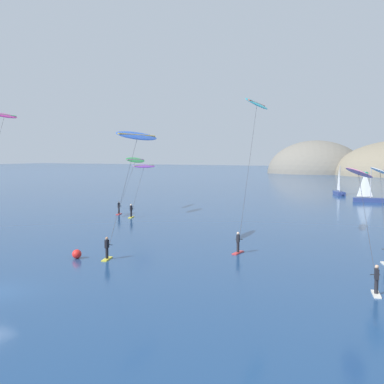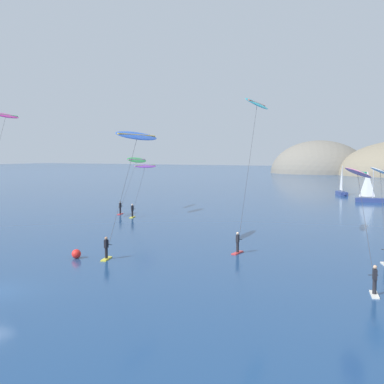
{
  "view_description": "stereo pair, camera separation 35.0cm",
  "coord_description": "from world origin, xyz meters",
  "px_view_note": "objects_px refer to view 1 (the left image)",
  "views": [
    {
      "loc": [
        22.97,
        -17.93,
        7.87
      ],
      "look_at": [
        2.74,
        19.44,
        4.53
      ],
      "focal_mm": 45.0,
      "sensor_mm": 36.0,
      "label": 1
    },
    {
      "loc": [
        23.28,
        -17.76,
        7.87
      ],
      "look_at": [
        2.74,
        19.44,
        4.53
      ],
      "focal_mm": 45.0,
      "sensor_mm": 36.0,
      "label": 2
    }
  ],
  "objects_px": {
    "kitesurfer_white": "(381,176)",
    "kitesurfer_pink": "(360,180)",
    "sailboat_near": "(370,198)",
    "kitesurfer_magenta": "(2,126)",
    "kitesurfer_cyan": "(256,112)",
    "kitesurfer_purple": "(143,169)",
    "sailboat_far": "(340,192)",
    "kitesurfer_green": "(134,163)",
    "kitesurfer_blue": "(136,143)",
    "marker_buoy": "(77,254)"
  },
  "relations": [
    {
      "from": "sailboat_near",
      "to": "marker_buoy",
      "type": "height_order",
      "value": "sailboat_near"
    },
    {
      "from": "sailboat_far",
      "to": "kitesurfer_blue",
      "type": "height_order",
      "value": "kitesurfer_blue"
    },
    {
      "from": "kitesurfer_cyan",
      "to": "kitesurfer_pink",
      "type": "bearing_deg",
      "value": -36.45
    },
    {
      "from": "kitesurfer_cyan",
      "to": "kitesurfer_white",
      "type": "height_order",
      "value": "kitesurfer_cyan"
    },
    {
      "from": "kitesurfer_white",
      "to": "kitesurfer_pink",
      "type": "bearing_deg",
      "value": -92.85
    },
    {
      "from": "kitesurfer_magenta",
      "to": "kitesurfer_blue",
      "type": "height_order",
      "value": "kitesurfer_magenta"
    },
    {
      "from": "sailboat_near",
      "to": "kitesurfer_white",
      "type": "xyz_separation_m",
      "value": [
        6.77,
        -43.31,
        5.5
      ]
    },
    {
      "from": "sailboat_near",
      "to": "kitesurfer_cyan",
      "type": "distance_m",
      "value": 44.74
    },
    {
      "from": "kitesurfer_purple",
      "to": "kitesurfer_pink",
      "type": "bearing_deg",
      "value": -32.49
    },
    {
      "from": "kitesurfer_cyan",
      "to": "kitesurfer_green",
      "type": "height_order",
      "value": "kitesurfer_cyan"
    },
    {
      "from": "sailboat_near",
      "to": "kitesurfer_purple",
      "type": "distance_m",
      "value": 39.77
    },
    {
      "from": "kitesurfer_green",
      "to": "kitesurfer_purple",
      "type": "xyz_separation_m",
      "value": [
        3.95,
        -3.66,
        -0.72
      ]
    },
    {
      "from": "sailboat_near",
      "to": "kitesurfer_magenta",
      "type": "relative_size",
      "value": 0.47
    },
    {
      "from": "kitesurfer_blue",
      "to": "marker_buoy",
      "type": "height_order",
      "value": "kitesurfer_blue"
    },
    {
      "from": "sailboat_near",
      "to": "marker_buoy",
      "type": "bearing_deg",
      "value": -103.12
    },
    {
      "from": "kitesurfer_blue",
      "to": "marker_buoy",
      "type": "xyz_separation_m",
      "value": [
        -1.82,
        -5.25,
        -8.48
      ]
    },
    {
      "from": "sailboat_near",
      "to": "kitesurfer_purple",
      "type": "xyz_separation_m",
      "value": [
        -23.63,
        -31.55,
        5.26
      ]
    },
    {
      "from": "kitesurfer_pink",
      "to": "kitesurfer_cyan",
      "type": "relative_size",
      "value": 0.64
    },
    {
      "from": "kitesurfer_white",
      "to": "kitesurfer_green",
      "type": "xyz_separation_m",
      "value": [
        -34.34,
        15.41,
        0.48
      ]
    },
    {
      "from": "kitesurfer_white",
      "to": "marker_buoy",
      "type": "relative_size",
      "value": 11.27
    },
    {
      "from": "sailboat_far",
      "to": "kitesurfer_white",
      "type": "distance_m",
      "value": 56.99
    },
    {
      "from": "kitesurfer_blue",
      "to": "kitesurfer_green",
      "type": "distance_m",
      "value": 28.18
    },
    {
      "from": "kitesurfer_pink",
      "to": "kitesurfer_purple",
      "type": "relative_size",
      "value": 1.19
    },
    {
      "from": "kitesurfer_purple",
      "to": "marker_buoy",
      "type": "xyz_separation_m",
      "value": [
        10.57,
        -24.46,
        -5.55
      ]
    },
    {
      "from": "sailboat_far",
      "to": "kitesurfer_purple",
      "type": "height_order",
      "value": "kitesurfer_purple"
    },
    {
      "from": "kitesurfer_pink",
      "to": "sailboat_far",
      "type": "bearing_deg",
      "value": 102.42
    },
    {
      "from": "sailboat_far",
      "to": "marker_buoy",
      "type": "distance_m",
      "value": 67.89
    },
    {
      "from": "kitesurfer_cyan",
      "to": "kitesurfer_blue",
      "type": "relative_size",
      "value": 1.31
    },
    {
      "from": "kitesurfer_white",
      "to": "marker_buoy",
      "type": "bearing_deg",
      "value": -147.35
    },
    {
      "from": "sailboat_far",
      "to": "kitesurfer_pink",
      "type": "bearing_deg",
      "value": -77.58
    },
    {
      "from": "marker_buoy",
      "to": "kitesurfer_white",
      "type": "bearing_deg",
      "value": 32.65
    },
    {
      "from": "sailboat_near",
      "to": "kitesurfer_pink",
      "type": "bearing_deg",
      "value": -82.8
    },
    {
      "from": "sailboat_far",
      "to": "sailboat_near",
      "type": "bearing_deg",
      "value": -57.82
    },
    {
      "from": "kitesurfer_pink",
      "to": "marker_buoy",
      "type": "bearing_deg",
      "value": -164.69
    },
    {
      "from": "sailboat_far",
      "to": "kitesurfer_purple",
      "type": "bearing_deg",
      "value": -110.68
    },
    {
      "from": "kitesurfer_magenta",
      "to": "kitesurfer_pink",
      "type": "bearing_deg",
      "value": -6.2
    },
    {
      "from": "sailboat_near",
      "to": "kitesurfer_magenta",
      "type": "distance_m",
      "value": 57.48
    },
    {
      "from": "kitesurfer_white",
      "to": "marker_buoy",
      "type": "xyz_separation_m",
      "value": [
        -19.83,
        -12.7,
        -5.79
      ]
    },
    {
      "from": "kitesurfer_cyan",
      "to": "kitesurfer_purple",
      "type": "height_order",
      "value": "kitesurfer_cyan"
    },
    {
      "from": "kitesurfer_white",
      "to": "kitesurfer_green",
      "type": "distance_m",
      "value": 37.64
    },
    {
      "from": "kitesurfer_white",
      "to": "kitesurfer_green",
      "type": "bearing_deg",
      "value": 155.83
    },
    {
      "from": "sailboat_far",
      "to": "kitesurfer_pink",
      "type": "distance_m",
      "value": 64.05
    },
    {
      "from": "kitesurfer_white",
      "to": "kitesurfer_purple",
      "type": "distance_m",
      "value": 32.59
    },
    {
      "from": "kitesurfer_green",
      "to": "kitesurfer_purple",
      "type": "bearing_deg",
      "value": -42.81
    },
    {
      "from": "kitesurfer_blue",
      "to": "kitesurfer_cyan",
      "type": "bearing_deg",
      "value": 44.95
    },
    {
      "from": "marker_buoy",
      "to": "sailboat_near",
      "type": "bearing_deg",
      "value": 76.88
    },
    {
      "from": "sailboat_far",
      "to": "kitesurfer_blue",
      "type": "xyz_separation_m",
      "value": [
        -3.92,
        -62.4,
        8.19
      ]
    },
    {
      "from": "sailboat_far",
      "to": "kitesurfer_green",
      "type": "xyz_separation_m",
      "value": [
        -20.25,
        -39.54,
        5.98
      ]
    },
    {
      "from": "kitesurfer_magenta",
      "to": "kitesurfer_pink",
      "type": "relative_size",
      "value": 1.52
    },
    {
      "from": "sailboat_far",
      "to": "kitesurfer_cyan",
      "type": "bearing_deg",
      "value": -86.22
    }
  ]
}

